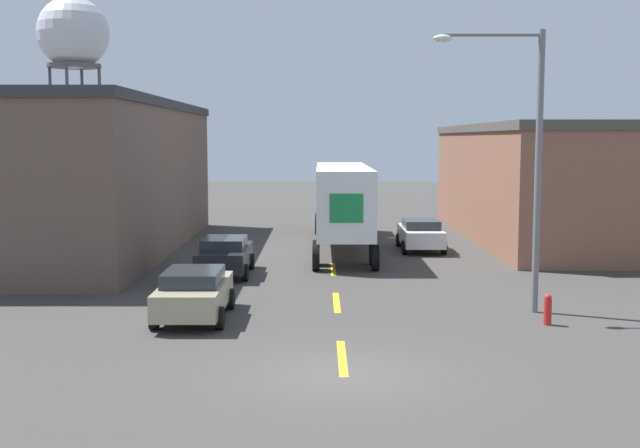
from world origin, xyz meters
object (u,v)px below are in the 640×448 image
at_px(water_tower, 76,35).
at_px(street_lamp, 527,149).
at_px(semi_truck, 344,198).
at_px(parked_car_left_far, 227,255).
at_px(fire_hydrant, 550,310).
at_px(parked_car_left_near, 196,292).
at_px(parked_car_right_far, 423,234).

xyz_separation_m(water_tower, street_lamp, (27.86, -48.66, -9.41)).
height_order(semi_truck, parked_car_left_far, semi_truck).
relative_size(water_tower, fire_hydrant, 20.17).
height_order(semi_truck, fire_hydrant, semi_truck).
height_order(parked_car_left_near, street_lamp, street_lamp).
bearing_deg(semi_truck, fire_hydrant, -71.20).
bearing_deg(parked_car_left_near, water_tower, 110.19).
bearing_deg(parked_car_right_far, parked_car_left_far, -140.76).
bearing_deg(parked_car_left_far, street_lamp, -34.17).
height_order(parked_car_left_far, water_tower, water_tower).
bearing_deg(fire_hydrant, parked_car_left_far, 140.53).
xyz_separation_m(parked_car_left_near, fire_hydrant, (9.95, -0.75, -0.34)).
relative_size(semi_truck, parked_car_left_near, 3.55).
distance_m(parked_car_right_far, water_tower, 46.22).
xyz_separation_m(parked_car_right_far, street_lamp, (1.35, -13.29, 4.10)).
bearing_deg(semi_truck, parked_car_right_far, -12.05).
distance_m(semi_truck, parked_car_right_far, 4.06).
xyz_separation_m(semi_truck, street_lamp, (4.99, -14.08, 2.49)).
height_order(parked_car_right_far, parked_car_left_near, same).
distance_m(parked_car_right_far, parked_car_left_near, 16.44).
bearing_deg(parked_car_right_far, parked_car_left_near, -120.23).
height_order(water_tower, street_lamp, water_tower).
xyz_separation_m(parked_car_right_far, fire_hydrant, (1.67, -14.95, -0.34)).
relative_size(parked_car_right_far, water_tower, 0.24).
height_order(parked_car_left_near, water_tower, water_tower).
relative_size(semi_truck, fire_hydrant, 17.22).
height_order(parked_car_right_far, water_tower, water_tower).
height_order(semi_truck, parked_car_left_near, semi_truck).
height_order(parked_car_right_far, fire_hydrant, parked_car_right_far).
xyz_separation_m(parked_car_left_far, street_lamp, (9.62, -6.53, 4.10)).
distance_m(water_tower, fire_hydrant, 59.31).
bearing_deg(parked_car_left_near, parked_car_right_far, 59.77).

